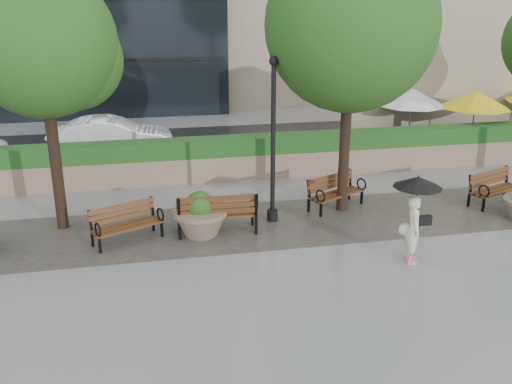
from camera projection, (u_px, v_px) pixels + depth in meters
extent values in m
plane|color=gray|center=(310.00, 277.00, 12.01)|extent=(100.00, 100.00, 0.00)
cube|color=#383330|center=(277.00, 223.00, 14.78)|extent=(28.00, 3.20, 0.01)
cube|color=#90755D|center=(247.00, 165.00, 18.34)|extent=(24.00, 0.80, 0.80)
cube|color=#1B531E|center=(247.00, 145.00, 18.12)|extent=(24.00, 0.75, 0.55)
cube|color=tan|center=(470.00, 91.00, 22.39)|extent=(10.00, 0.60, 4.00)
cube|color=#1B531E|center=(485.00, 143.00, 20.78)|extent=(8.00, 0.50, 0.90)
cube|color=black|center=(228.00, 146.00, 22.17)|extent=(40.00, 7.00, 0.00)
cube|color=brown|center=(128.00, 226.00, 13.55)|extent=(1.73, 1.15, 0.05)
cube|color=brown|center=(122.00, 212.00, 13.65)|extent=(1.57, 0.80, 0.39)
cube|color=black|center=(128.00, 233.00, 13.63)|extent=(1.77, 1.24, 0.43)
torus|color=black|center=(98.00, 230.00, 12.92)|extent=(0.19, 0.33, 0.34)
torus|color=black|center=(160.00, 215.00, 13.80)|extent=(0.19, 0.33, 0.34)
cube|color=brown|center=(217.00, 214.00, 14.10)|extent=(2.00, 0.65, 0.06)
cube|color=brown|center=(218.00, 205.00, 13.70)|extent=(1.98, 0.19, 0.46)
cube|color=black|center=(217.00, 223.00, 14.15)|extent=(2.00, 0.76, 0.51)
torus|color=black|center=(253.00, 201.00, 14.37)|extent=(0.07, 0.41, 0.41)
torus|color=black|center=(178.00, 206.00, 14.07)|extent=(0.07, 0.41, 0.41)
cube|color=brown|center=(337.00, 194.00, 15.68)|extent=(1.75, 1.22, 0.05)
cube|color=brown|center=(330.00, 182.00, 15.78)|extent=(1.57, 0.87, 0.40)
cube|color=black|center=(336.00, 201.00, 15.76)|extent=(1.79, 1.30, 0.43)
torus|color=black|center=(320.00, 196.00, 15.03)|extent=(0.20, 0.33, 0.35)
torus|color=black|center=(361.00, 184.00, 15.96)|extent=(0.20, 0.33, 0.35)
cube|color=brown|center=(496.00, 190.00, 15.99)|extent=(1.78, 1.09, 0.05)
cube|color=brown|center=(490.00, 178.00, 16.11)|extent=(1.64, 0.72, 0.40)
cube|color=black|center=(495.00, 196.00, 16.08)|extent=(1.81, 1.18, 0.44)
torus|color=black|center=(484.00, 191.00, 15.39)|extent=(0.17, 0.35, 0.35)
cylinder|color=#7F6B56|center=(200.00, 212.00, 13.91)|extent=(1.34, 1.34, 0.11)
sphere|color=#174112|center=(200.00, 205.00, 13.84)|extent=(0.69, 0.69, 0.69)
cylinder|color=black|center=(273.00, 146.00, 14.29)|extent=(0.12, 0.12, 4.06)
cylinder|color=black|center=(272.00, 215.00, 14.91)|extent=(0.28, 0.28, 0.30)
sphere|color=black|center=(274.00, 61.00, 13.59)|extent=(0.24, 0.24, 0.24)
cylinder|color=black|center=(54.00, 146.00, 13.82)|extent=(0.28, 0.28, 4.27)
sphere|color=#174112|center=(41.00, 43.00, 13.01)|extent=(3.46, 3.46, 3.46)
sphere|color=#174112|center=(72.00, 60.00, 13.54)|extent=(2.42, 2.42, 2.42)
cylinder|color=black|center=(346.00, 129.00, 14.96)|extent=(0.28, 0.28, 4.56)
sphere|color=#174112|center=(351.00, 26.00, 14.09)|extent=(4.31, 4.31, 4.31)
sphere|color=#174112|center=(368.00, 43.00, 14.63)|extent=(3.02, 3.02, 3.02)
cylinder|color=black|center=(407.00, 148.00, 21.64)|extent=(0.40, 0.40, 0.10)
cylinder|color=#99999E|center=(410.00, 121.00, 21.29)|extent=(0.06, 0.06, 2.20)
cone|color=white|center=(412.00, 97.00, 20.99)|extent=(2.50, 2.50, 0.60)
cylinder|color=black|center=(469.00, 152.00, 21.14)|extent=(0.40, 0.40, 0.10)
cylinder|color=#99999E|center=(473.00, 124.00, 20.79)|extent=(0.06, 0.06, 2.20)
cone|color=yellow|center=(476.00, 100.00, 20.49)|extent=(2.50, 2.50, 0.60)
imported|color=white|center=(112.00, 137.00, 20.50)|extent=(4.40, 1.60, 1.44)
imported|color=#EEE8C8|center=(414.00, 227.00, 12.44)|extent=(0.58, 0.69, 1.64)
cube|color=#F2598C|center=(410.00, 257.00, 12.81)|extent=(0.17, 0.25, 0.08)
cube|color=#F2598C|center=(411.00, 262.00, 12.57)|extent=(0.17, 0.25, 0.08)
cube|color=black|center=(425.00, 220.00, 12.41)|extent=(0.19, 0.32, 0.23)
sphere|color=white|center=(405.00, 230.00, 12.71)|extent=(0.29, 0.29, 0.29)
cylinder|color=black|center=(416.00, 200.00, 12.28)|extent=(0.02, 0.02, 0.87)
cone|color=black|center=(418.00, 182.00, 12.15)|extent=(1.06, 1.06, 0.23)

